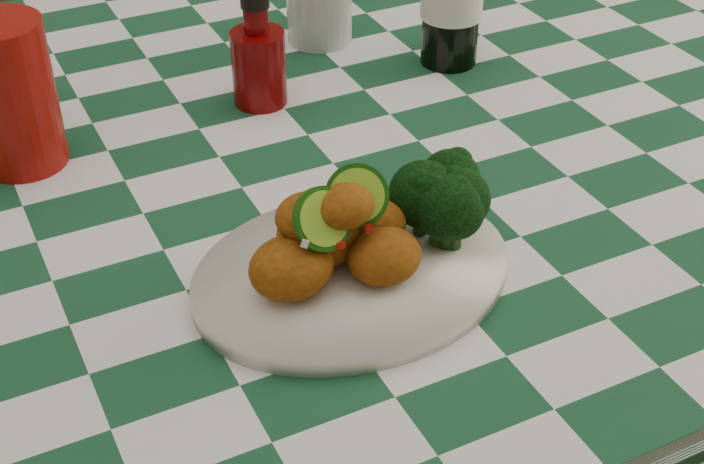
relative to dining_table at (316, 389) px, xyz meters
name	(u,v)px	position (x,y,z in m)	size (l,w,h in m)	color
dining_table	(316,389)	(0.00, 0.00, 0.00)	(1.66, 1.06, 0.79)	#174A2B
plate	(352,274)	(-0.07, -0.25, 0.40)	(0.29, 0.23, 0.02)	white
fried_chicken_pile	(341,229)	(-0.08, -0.25, 0.45)	(0.14, 0.10, 0.09)	#9B540F
broccoli_side	(438,200)	(0.02, -0.24, 0.45)	(0.09, 0.09, 0.07)	black
red_tumbler	(11,95)	(-0.29, 0.08, 0.47)	(0.09, 0.09, 0.16)	maroon
ketchup_bottle	(258,50)	(-0.02, 0.09, 0.46)	(0.06, 0.06, 0.13)	#610405
wooden_chair_left	(22,157)	(-0.24, 0.68, 0.05)	(0.41, 0.43, 0.89)	#472814
wooden_chair_right	(306,39)	(0.33, 0.76, 0.12)	(0.47, 0.49, 1.03)	#472814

